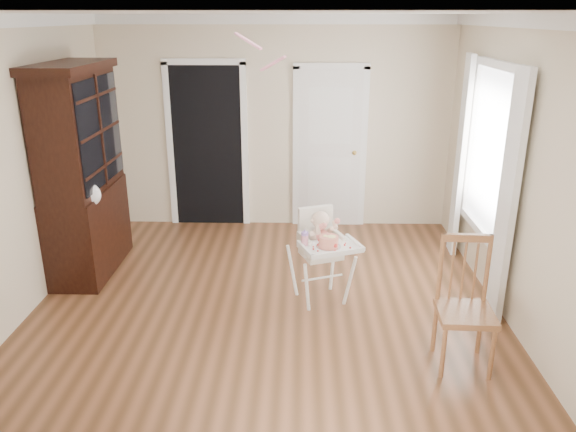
{
  "coord_description": "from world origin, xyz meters",
  "views": [
    {
      "loc": [
        0.33,
        -4.71,
        2.68
      ],
      "look_at": [
        0.21,
        0.21,
        0.92
      ],
      "focal_mm": 35.0,
      "sensor_mm": 36.0,
      "label": 1
    }
  ],
  "objects_px": {
    "high_chair": "(321,245)",
    "sippy_cup": "(305,238)",
    "china_cabinet": "(82,172)",
    "cake": "(329,242)",
    "dining_chair": "(465,308)"
  },
  "relations": [
    {
      "from": "high_chair",
      "to": "china_cabinet",
      "type": "height_order",
      "value": "china_cabinet"
    },
    {
      "from": "cake",
      "to": "china_cabinet",
      "type": "distance_m",
      "value": 2.75
    },
    {
      "from": "cake",
      "to": "sippy_cup",
      "type": "bearing_deg",
      "value": 170.9
    },
    {
      "from": "china_cabinet",
      "to": "dining_chair",
      "type": "xyz_separation_m",
      "value": [
        3.62,
        -1.71,
        -0.63
      ]
    },
    {
      "from": "sippy_cup",
      "to": "dining_chair",
      "type": "distance_m",
      "value": 1.55
    },
    {
      "from": "high_chair",
      "to": "sippy_cup",
      "type": "xyz_separation_m",
      "value": [
        -0.16,
        -0.18,
        0.14
      ]
    },
    {
      "from": "high_chair",
      "to": "china_cabinet",
      "type": "bearing_deg",
      "value": 144.35
    },
    {
      "from": "high_chair",
      "to": "cake",
      "type": "height_order",
      "value": "high_chair"
    },
    {
      "from": "sippy_cup",
      "to": "china_cabinet",
      "type": "distance_m",
      "value": 2.53
    },
    {
      "from": "high_chair",
      "to": "dining_chair",
      "type": "xyz_separation_m",
      "value": [
        1.11,
        -1.05,
        -0.09
      ]
    },
    {
      "from": "high_chair",
      "to": "sippy_cup",
      "type": "distance_m",
      "value": 0.28
    },
    {
      "from": "china_cabinet",
      "to": "cake",
      "type": "bearing_deg",
      "value": -18.87
    },
    {
      "from": "sippy_cup",
      "to": "dining_chair",
      "type": "bearing_deg",
      "value": -34.32
    },
    {
      "from": "cake",
      "to": "china_cabinet",
      "type": "relative_size",
      "value": 0.1
    },
    {
      "from": "sippy_cup",
      "to": "cake",
      "type": "bearing_deg",
      "value": -9.1
    }
  ]
}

